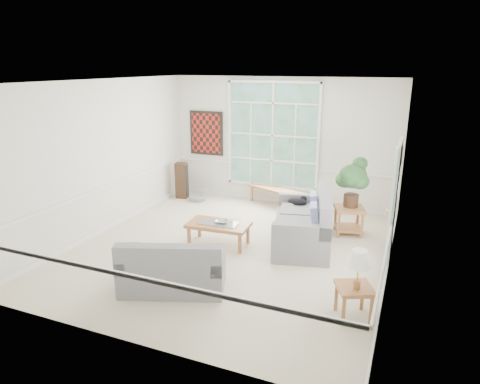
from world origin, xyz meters
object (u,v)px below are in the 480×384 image
side_table (353,302)px  coffee_table (219,234)px  end_table (348,220)px  loveseat_right (302,218)px  loveseat_front (173,263)px

side_table → coffee_table: bearing=150.7°
coffee_table → end_table: end_table is taller
loveseat_right → side_table: bearing=-72.6°
loveseat_right → end_table: size_ratio=3.42×
coffee_table → loveseat_front: bearing=-91.5°
coffee_table → end_table: bearing=30.7°
coffee_table → side_table: (2.69, -1.51, 0.02)m
loveseat_right → end_table: bearing=36.3°
loveseat_front → side_table: 2.64m
loveseat_front → end_table: loveseat_front is taller
end_table → side_table: end_table is taller
loveseat_right → coffee_table: (-1.43, -0.62, -0.30)m
loveseat_front → coffee_table: bearing=71.8°
loveseat_front → end_table: size_ratio=2.74×
loveseat_front → end_table: (2.10, 3.23, -0.14)m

